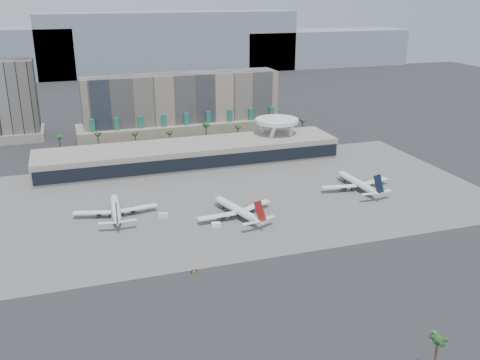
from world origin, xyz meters
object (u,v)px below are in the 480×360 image
object	(u,v)px
airliner_left	(116,209)
airliner_right	(358,183)
airliner_centre	(237,210)
service_vehicle_a	(163,215)
service_vehicle_b	(216,225)
taxiway_sign	(194,271)

from	to	relation	value
airliner_left	airliner_right	bearing A→B (deg)	1.21
airliner_centre	airliner_right	world-z (taller)	airliner_right
airliner_right	service_vehicle_a	world-z (taller)	airliner_right
airliner_left	service_vehicle_b	bearing A→B (deg)	-29.01
airliner_left	service_vehicle_b	distance (m)	45.78
service_vehicle_a	taxiway_sign	world-z (taller)	service_vehicle_a
service_vehicle_b	taxiway_sign	world-z (taller)	service_vehicle_b
airliner_centre	service_vehicle_a	bearing A→B (deg)	146.09
airliner_left	taxiway_sign	size ratio (longest dim) A/B	18.87
service_vehicle_b	taxiway_sign	xyz separation A→B (m)	(-17.93, -34.78, -0.48)
airliner_right	service_vehicle_b	size ratio (longest dim) A/B	10.82
airliner_right	service_vehicle_a	xyz separation A→B (m)	(-98.35, -4.18, -2.40)
service_vehicle_b	service_vehicle_a	bearing A→B (deg)	148.17
airliner_left	taxiway_sign	bearing A→B (deg)	-67.54
airliner_centre	service_vehicle_b	bearing A→B (deg)	-166.69
airliner_left	service_vehicle_b	size ratio (longest dim) A/B	10.40
airliner_centre	airliner_right	distance (m)	68.76
airliner_left	taxiway_sign	xyz separation A→B (m)	(20.82, -59.04, -2.85)
airliner_left	service_vehicle_a	xyz separation A→B (m)	(19.45, -7.94, -2.26)
service_vehicle_b	taxiway_sign	bearing A→B (deg)	-108.90
airliner_left	airliner_centre	xyz separation A→B (m)	(50.42, -17.50, 0.08)
airliner_left	service_vehicle_a	distance (m)	21.13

